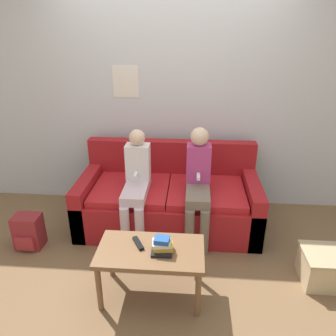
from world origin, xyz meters
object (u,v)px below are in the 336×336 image
at_px(person_left, 136,181).
at_px(person_right, 198,180).
at_px(couch, 169,200).
at_px(storage_box, 324,267).
at_px(tv_remote, 138,243).
at_px(coffee_table, 151,256).
at_px(backpack, 29,232).

bearing_deg(person_left, person_right, 0.76).
relative_size(couch, storage_box, 4.88).
height_order(person_left, storage_box, person_left).
xyz_separation_m(couch, storage_box, (1.38, -0.81, -0.13)).
bearing_deg(tv_remote, person_left, 71.20).
bearing_deg(person_right, coffee_table, -112.74).
bearing_deg(storage_box, person_left, 160.46).
xyz_separation_m(tv_remote, backpack, (-1.17, 0.48, -0.29)).
distance_m(person_left, storage_box, 1.85).
bearing_deg(person_right, couch, 145.85).
distance_m(person_left, tv_remote, 0.83).
relative_size(coffee_table, storage_box, 2.14).
xyz_separation_m(person_left, person_right, (0.61, 0.01, 0.03)).
distance_m(person_right, tv_remote, 0.95).
bearing_deg(coffee_table, person_left, 106.18).
bearing_deg(person_left, couch, 34.38).
relative_size(person_right, tv_remote, 6.67).
xyz_separation_m(person_right, storage_box, (1.08, -0.61, -0.48)).
distance_m(person_left, person_right, 0.61).
bearing_deg(person_right, storage_box, -29.42).
xyz_separation_m(couch, coffee_table, (-0.06, -1.07, 0.11)).
height_order(coffee_table, person_left, person_left).
bearing_deg(tv_remote, person_right, 31.08).
relative_size(coffee_table, person_left, 0.76).
height_order(couch, storage_box, couch).
xyz_separation_m(storage_box, backpack, (-2.72, 0.27, 0.02)).
relative_size(couch, backpack, 5.47).
distance_m(couch, person_left, 0.50).
bearing_deg(couch, tv_remote, -99.30).
bearing_deg(backpack, person_right, 11.63).
bearing_deg(couch, backpack, -157.95).
distance_m(coffee_table, storage_box, 1.48).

